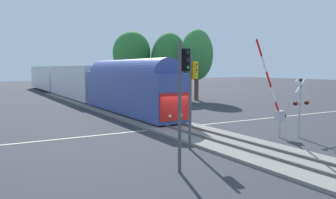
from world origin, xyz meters
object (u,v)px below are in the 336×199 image
Objects in this scene: crossing_signal_mast at (300,101)px; crossing_gate_near at (277,107)px; traffic_signal_near_left at (183,86)px; maple_right_background at (197,55)px; elm_centre_background at (132,53)px; oak_far_right at (169,60)px; commuter_train at (75,81)px; traffic_signal_median at (192,87)px.

crossing_gate_near is at bearing 151.11° from crossing_signal_mast.
maple_right_background is at bearing 54.38° from traffic_signal_near_left.
maple_right_background is at bearing -40.87° from elm_centre_background.
elm_centre_background is at bearing 147.48° from oak_far_right.
crossing_gate_near is 29.33m from oak_far_right.
commuter_train is 6.19× the size of elm_centre_background.
crossing_signal_mast is (1.32, -0.73, 0.39)m from crossing_gate_near.
commuter_train is 15.55× the size of crossing_signal_mast.
maple_right_background is (9.21, 25.39, 4.05)m from crossing_signal_mast.
elm_centre_background reaches higher than commuter_train.
traffic_signal_median is at bearing -107.72° from elm_centre_background.
traffic_signal_median is at bearing 172.89° from crossing_signal_mast.
traffic_signal_median is 32.41m from elm_centre_background.
elm_centre_background reaches higher than oak_far_right.
traffic_signal_median is at bearing -117.58° from oak_far_right.
oak_far_right is (6.58, 28.72, 3.34)m from crossing_signal_mast.
crossing_gate_near is at bearing -83.54° from commuter_train.
elm_centre_background reaches higher than traffic_signal_near_left.
traffic_signal_median is (-2.58, -35.19, 0.83)m from commuter_train.
commuter_train is at bearing 148.27° from elm_centre_background.
crossing_signal_mast is at bearing -93.44° from elm_centre_background.
traffic_signal_near_left is 0.57× the size of maple_right_background.
oak_far_right reaches higher than traffic_signal_near_left.
crossing_signal_mast is at bearing -28.89° from crossing_gate_near.
crossing_signal_mast is 32.06m from elm_centre_background.
crossing_signal_mast is (5.34, -36.18, -0.29)m from commuter_train.
commuter_train is 9.45m from elm_centre_background.
crossing_gate_near is at bearing -105.76° from oak_far_right.
traffic_signal_median is (-7.91, 0.99, 1.12)m from crossing_signal_mast.
crossing_gate_near is 1.56m from crossing_signal_mast.
traffic_signal_median is 29.95m from maple_right_background.
traffic_signal_median is at bearing -94.19° from commuter_train.
traffic_signal_median is 0.53× the size of elm_centre_background.
oak_far_right is at bearing 74.24° from crossing_gate_near.
crossing_gate_near is 0.63× the size of maple_right_background.
maple_right_background reaches higher than crossing_signal_mast.
commuter_train is 35.30m from traffic_signal_median.
oak_far_right is (4.68, -2.98, -1.05)m from elm_centre_background.
maple_right_background is at bearing -36.59° from commuter_train.
commuter_train is at bearing 98.39° from crossing_signal_mast.
oak_far_right is (17.30, 31.15, 1.91)m from traffic_signal_near_left.
crossing_signal_mast is 27.31m from maple_right_background.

